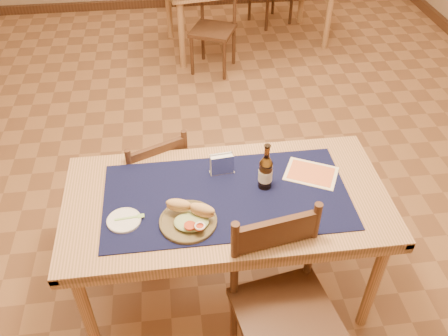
{
  "coord_description": "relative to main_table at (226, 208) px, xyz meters",
  "views": [
    {
      "loc": [
        -0.22,
        -2.46,
        2.38
      ],
      "look_at": [
        0.0,
        -0.7,
        0.85
      ],
      "focal_mm": 38.0,
      "sensor_mm": 36.0,
      "label": 1
    }
  ],
  "objects": [
    {
      "name": "main_table",
      "position": [
        0.0,
        0.0,
        0.0
      ],
      "size": [
        1.6,
        0.8,
        0.75
      ],
      "color": "tan",
      "rests_on": "ground"
    },
    {
      "name": "placemat",
      "position": [
        0.0,
        0.0,
        0.09
      ],
      "size": [
        1.2,
        0.6,
        0.01
      ],
      "primitive_type": "cube",
      "color": "#0E1134",
      "rests_on": "main_table"
    },
    {
      "name": "fork",
      "position": [
        -0.46,
        -0.1,
        0.1
      ],
      "size": [
        0.14,
        0.03,
        0.0
      ],
      "color": "#94CA6F",
      "rests_on": "side_plate"
    },
    {
      "name": "chair_main_near",
      "position": [
        0.2,
        -0.48,
        -0.17
      ],
      "size": [
        0.51,
        0.51,
        0.95
      ],
      "color": "#442918",
      "rests_on": "ground"
    },
    {
      "name": "napkin_holder",
      "position": [
        -0.0,
        0.18,
        0.14
      ],
      "size": [
        0.13,
        0.06,
        0.11
      ],
      "color": "silver",
      "rests_on": "placemat"
    },
    {
      "name": "sandwich_plate",
      "position": [
        -0.19,
        -0.15,
        0.12
      ],
      "size": [
        0.27,
        0.27,
        0.1
      ],
      "color": "brown",
      "rests_on": "placemat"
    },
    {
      "name": "side_plate",
      "position": [
        -0.49,
        -0.11,
        0.1
      ],
      "size": [
        0.16,
        0.16,
        0.01
      ],
      "color": "white",
      "rests_on": "placemat"
    },
    {
      "name": "room",
      "position": [
        0.0,
        0.8,
        0.73
      ],
      "size": [
        6.04,
        7.04,
        2.84
      ],
      "color": "#966841",
      "rests_on": "ground"
    },
    {
      "name": "beer_bottle",
      "position": [
        0.2,
        0.04,
        0.18
      ],
      "size": [
        0.07,
        0.07,
        0.26
      ],
      "color": "#42270B",
      "rests_on": "placemat"
    },
    {
      "name": "chair_main_far",
      "position": [
        -0.39,
        0.51,
        -0.23
      ],
      "size": [
        0.51,
        0.51,
        0.84
      ],
      "color": "#442918",
      "rests_on": "ground"
    },
    {
      "name": "menu_card",
      "position": [
        0.46,
        0.11,
        0.09
      ],
      "size": [
        0.32,
        0.29,
        0.01
      ],
      "color": "#FEEEC0",
      "rests_on": "placemat"
    },
    {
      "name": "chair_back_near",
      "position": [
        0.22,
        2.65,
        -0.24
      ],
      "size": [
        0.51,
        0.51,
        0.83
      ],
      "color": "#442918",
      "rests_on": "ground"
    },
    {
      "name": "baseboard",
      "position": [
        0.0,
        0.8,
        -0.62
      ],
      "size": [
        6.0,
        7.0,
        0.1
      ],
      "color": "#442918",
      "rests_on": "ground"
    }
  ]
}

